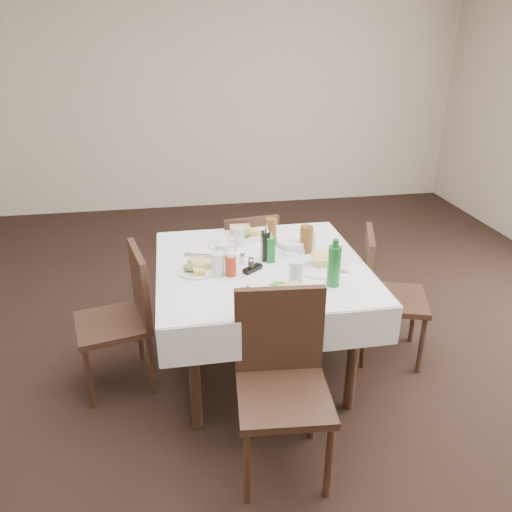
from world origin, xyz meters
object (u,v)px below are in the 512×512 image
Objects in this scene: oil_cruet_dark at (266,245)px; ketchup_bottle at (231,265)px; oil_cruet_green at (270,249)px; water_s at (296,273)px; chair_west at (125,310)px; chair_north at (248,258)px; green_bottle at (334,266)px; water_n at (239,237)px; bread_basket at (292,245)px; water_w at (218,264)px; chair_east at (381,288)px; coffee_mug at (223,252)px; dining_table at (261,277)px; water_e at (311,240)px; chair_south at (282,371)px.

oil_cruet_dark is 0.29m from ketchup_bottle.
water_s is at bearing -75.77° from oil_cruet_green.
oil_cruet_green reaches higher than chair_west.
chair_north is 1.15m from green_bottle.
chair_west is at bearing -161.41° from water_n.
chair_west reaches higher than bread_basket.
bread_basket is (0.09, 0.46, -0.04)m from water_s.
oil_cruet_dark reaches higher than ketchup_bottle.
water_s is 0.59× the size of oil_cruet_dark.
bread_basket is (0.49, 0.27, -0.03)m from water_w.
coffee_mug is (-1.02, 0.04, 0.31)m from chair_east.
dining_table is at bearing -162.40° from oil_cruet_green.
bread_basket is at bearing 168.98° from chair_east.
chair_north is 6.82× the size of water_e.
water_e is 0.56m from coffee_mug.
water_s reaches higher than ketchup_bottle.
oil_cruet_dark is (-0.76, -0.01, 0.36)m from chair_east.
chair_east is 4.46× the size of oil_cruet_green.
water_w reaches higher than coffee_mug.
chair_south is 6.92× the size of water_w.
chair_south is 0.99m from water_e.
green_bottle reaches higher than water_e.
green_bottle is at bearing -12.21° from water_s.
water_s reaches higher than water_w.
water_s reaches higher than chair_east.
chair_south is 0.96m from bread_basket.
ketchup_bottle reaches higher than bread_basket.
bread_basket is at bearing 175.48° from water_e.
water_s reaches higher than chair_west.
bread_basket is at bearing 79.25° from water_s.
bread_basket is 0.23m from oil_cruet_dark.
coffee_mug is (-0.25, 0.05, -0.05)m from oil_cruet_dark.
dining_table is at bearing -92.52° from chair_north.
water_w is (0.55, -0.15, 0.33)m from chair_west.
water_e is 0.58× the size of bread_basket.
chair_south reaches higher than water_s.
water_w is at bearing -153.60° from oil_cruet_dark.
water_s is at bearing -64.78° from dining_table.
chair_east reaches higher than dining_table.
ketchup_bottle reaches higher than chair_north.
chair_north is 0.92m from ketchup_bottle.
chair_south is 4.38× the size of bread_basket.
green_bottle reaches higher than chair_south.
green_bottle reaches higher than bread_basket.
water_w reaches higher than dining_table.
chair_west is 1.21m from water_e.
water_s is 0.65× the size of bread_basket.
chair_east reaches higher than chair_west.
water_e is (1.16, 0.11, 0.33)m from chair_west.
water_e is 0.52× the size of oil_cruet_dark.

